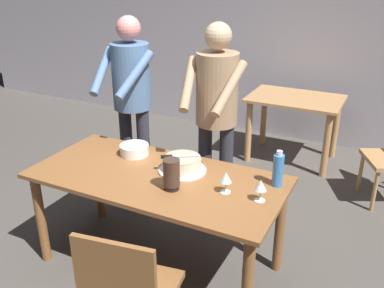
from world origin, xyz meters
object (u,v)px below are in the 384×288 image
Objects in this scene: wine_glass_near at (226,178)px; person_cutting_cake at (216,108)px; wine_glass_far at (261,186)px; water_bottle at (278,170)px; background_table at (294,111)px; hurricane_lamp at (171,174)px; main_dining_table at (157,189)px; plate_stack at (134,150)px; person_standing_beside at (132,94)px; cake_on_platter at (182,164)px; cake_knife at (172,156)px.

wine_glass_near is 0.08× the size of person_cutting_cake.
water_bottle is at bearing 80.57° from wine_glass_far.
background_table is (0.23, 1.66, -0.50)m from person_cutting_cake.
background_table is (0.21, 2.41, -0.28)m from hurricane_lamp.
background_table is at bearing 80.15° from main_dining_table.
person_standing_beside reaches higher than plate_stack.
wine_glass_near is at bearing -61.01° from person_cutting_cake.
plate_stack is 1.12m from water_bottle.
wine_glass_near is (0.39, -0.14, 0.05)m from cake_on_platter.
plate_stack is at bearing 168.24° from wine_glass_far.
cake_on_platter is 0.10m from cake_knife.
main_dining_table is at bearing -122.17° from cake_knife.
wine_glass_near and wine_glass_far have the same top height.
cake_on_platter is at bearing 160.03° from wine_glass_near.
main_dining_table is at bearing -179.76° from wine_glass_near.
person_standing_beside is at bearing 145.79° from cake_on_platter.
water_bottle is at bearing -32.42° from person_cutting_cake.
wine_glass_near reaches higher than cake_on_platter.
wine_glass_far reaches higher than cake_knife.
person_cutting_cake is at bearing 91.44° from hurricane_lamp.
water_bottle reaches higher than wine_glass_far.
person_standing_beside reaches higher than background_table.
cake_on_platter is 0.41m from wine_glass_near.
main_dining_table is at bearing -131.76° from cake_on_platter.
hurricane_lamp reaches higher than main_dining_table.
water_bottle is (0.27, 0.23, 0.01)m from wine_glass_near.
cake_on_platter is 1.36× the size of water_bottle.
hurricane_lamp is at bearing -160.19° from wine_glass_near.
main_dining_table is 7.05× the size of water_bottle.
person_standing_beside is (-1.14, 0.66, 0.22)m from wine_glass_near.
cake_knife is at bearing -169.52° from water_bottle.
plate_stack is at bearing 145.80° from main_dining_table.
wine_glass_near reaches higher than cake_knife.
plate_stack is 0.70m from person_cutting_cake.
wine_glass_far is at bearing -99.43° from water_bottle.
person_cutting_cake is (-0.35, 0.63, 0.22)m from wine_glass_near.
wine_glass_far is 0.08× the size of person_cutting_cake.
person_standing_beside reaches higher than wine_glass_far.
water_bottle is at bearing 0.61° from plate_stack.
plate_stack is 0.60m from person_standing_beside.
person_cutting_cake reaches higher than cake_knife.
person_cutting_cake is at bearing 132.61° from wine_glass_far.
water_bottle reaches higher than main_dining_table.
person_standing_beside is at bearing 124.70° from plate_stack.
water_bottle reaches higher than cake_on_platter.
person_cutting_cake is at bearing -2.15° from person_standing_beside.
water_bottle is (0.04, 0.24, 0.01)m from wine_glass_far.
hurricane_lamp is at bearing -32.12° from main_dining_table.
wine_glass_far is 0.58× the size of water_bottle.
wine_glass_far is 0.08× the size of person_standing_beside.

